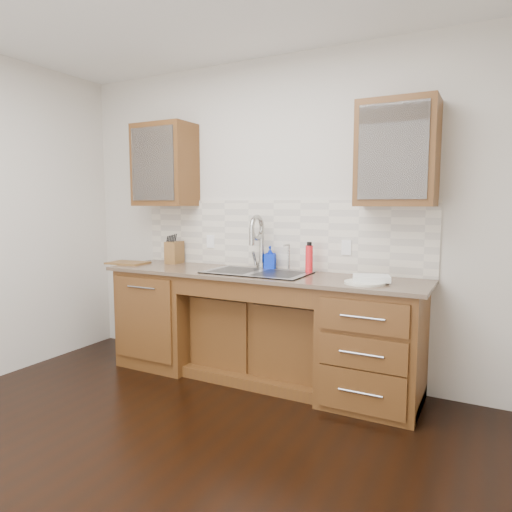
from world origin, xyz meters
The scene contains 24 objects.
ground centered at (0.00, 0.00, -0.05)m, with size 4.00×3.50×0.10m, color black.
wall_back centered at (0.00, 1.80, 1.35)m, with size 4.00×0.10×2.70m, color beige.
base_cabinet_left centered at (-0.95, 1.44, 0.44)m, with size 0.70×0.62×0.88m, color #593014.
base_cabinet_center centered at (0.00, 1.53, 0.35)m, with size 1.20×0.44×0.70m, color #593014.
base_cabinet_right centered at (0.95, 1.44, 0.44)m, with size 0.70×0.62×0.88m, color #593014.
countertop centered at (0.00, 1.43, 0.90)m, with size 2.70×0.65×0.03m, color #84705B.
backsplash centered at (0.00, 1.74, 1.21)m, with size 2.70×0.02×0.59m, color beige.
sink centered at (0.00, 1.41, 0.83)m, with size 0.84×0.46×0.19m, color #9E9EA5.
faucet centered at (-0.07, 1.64, 1.11)m, with size 0.04×0.04×0.40m, color #999993.
filter_tap centered at (0.18, 1.65, 1.03)m, with size 0.02×0.02×0.24m, color #999993.
upper_cabinet_left centered at (-1.05, 1.58, 1.83)m, with size 0.55×0.34×0.75m, color #593014.
upper_cabinet_right centered at (1.05, 1.58, 1.83)m, with size 0.55×0.34×0.75m, color #593014.
outlet_left centered at (-0.65, 1.73, 1.12)m, with size 0.08×0.01×0.12m, color white.
outlet_right centered at (0.65, 1.73, 1.12)m, with size 0.08×0.01×0.12m, color white.
soap_bottle centered at (0.00, 1.65, 1.01)m, with size 0.09×0.09×0.20m, color #0627C9.
water_bottle centered at (0.38, 1.60, 1.02)m, with size 0.06×0.06×0.22m, color red.
plate centered at (0.91, 1.32, 0.92)m, with size 0.29×0.29×0.02m, color beige.
dish_towel centered at (0.94, 1.37, 0.94)m, with size 0.25×0.18×0.04m, color silver.
knife_block centered at (-0.98, 1.60, 1.01)m, with size 0.11×0.19×0.21m, color #A37136.
cutting_board centered at (-1.34, 1.37, 0.92)m, with size 0.36×0.25×0.02m, color brown.
cup_left_a centered at (-1.10, 1.58, 1.77)m, with size 0.11×0.11×0.09m, color white.
cup_left_b centered at (-0.94, 1.58, 1.78)m, with size 0.11×0.11×0.10m, color white.
cup_right_a centered at (0.98, 1.58, 1.77)m, with size 0.12×0.12×0.09m, color white.
cup_right_b centered at (1.10, 1.58, 1.77)m, with size 0.09×0.09×0.08m, color white.
Camera 1 is at (1.69, -1.84, 1.46)m, focal length 32.00 mm.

